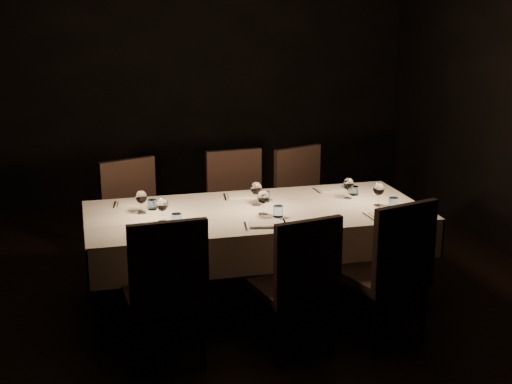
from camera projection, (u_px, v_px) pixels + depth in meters
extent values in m
cube|color=black|center=(256.00, 304.00, 5.54)|extent=(5.00, 6.00, 0.01)
cube|color=black|center=(190.00, 70.00, 7.94)|extent=(5.00, 0.01, 3.00)
cube|color=black|center=(481.00, 254.00, 2.33)|extent=(5.00, 0.01, 3.00)
cube|color=black|center=(256.00, 214.00, 5.34)|extent=(2.40, 1.00, 0.04)
cylinder|color=black|center=(110.00, 297.00, 4.79)|extent=(0.07, 0.07, 0.71)
cylinder|color=black|center=(104.00, 255.00, 5.57)|extent=(0.07, 0.07, 0.71)
cylinder|color=black|center=(415.00, 267.00, 5.32)|extent=(0.07, 0.07, 0.71)
cylinder|color=black|center=(371.00, 232.00, 6.10)|extent=(0.07, 0.07, 0.71)
cube|color=beige|center=(256.00, 210.00, 5.33)|extent=(2.52, 1.12, 0.01)
cube|color=beige|center=(240.00, 208.00, 5.89)|extent=(2.52, 0.01, 0.28)
cube|color=beige|center=(276.00, 254.00, 4.86)|extent=(2.52, 0.01, 0.28)
cube|color=beige|center=(408.00, 217.00, 5.67)|extent=(0.01, 1.12, 0.28)
cube|color=beige|center=(86.00, 243.00, 5.08)|extent=(0.01, 1.12, 0.28)
cylinder|color=black|center=(188.00, 313.00, 4.88)|extent=(0.04, 0.04, 0.42)
cylinder|color=black|center=(203.00, 339.00, 4.51)|extent=(0.04, 0.04, 0.42)
cylinder|color=black|center=(129.00, 321.00, 4.76)|extent=(0.04, 0.04, 0.42)
cylinder|color=black|center=(139.00, 349.00, 4.39)|extent=(0.04, 0.04, 0.42)
cube|color=black|center=(164.00, 295.00, 4.57)|extent=(0.52, 0.52, 0.06)
cube|color=black|center=(169.00, 263.00, 4.30)|extent=(0.49, 0.08, 0.53)
cube|color=silver|center=(160.00, 233.00, 4.80)|extent=(0.23, 0.15, 0.02)
cube|color=silver|center=(140.00, 235.00, 4.76)|extent=(0.03, 0.20, 0.01)
cube|color=silver|center=(181.00, 232.00, 4.83)|extent=(0.03, 0.20, 0.01)
cylinder|color=silver|center=(177.00, 219.00, 4.99)|extent=(0.07, 0.07, 0.08)
cylinder|color=white|center=(163.00, 221.00, 5.05)|extent=(0.07, 0.07, 0.00)
cylinder|color=white|center=(163.00, 216.00, 5.04)|extent=(0.01, 0.01, 0.08)
ellipsoid|color=white|center=(162.00, 204.00, 5.02)|extent=(0.09, 0.09, 0.10)
cylinder|color=black|center=(303.00, 305.00, 5.03)|extent=(0.04, 0.04, 0.41)
cylinder|color=black|center=(332.00, 327.00, 4.69)|extent=(0.04, 0.04, 0.41)
cylinder|color=black|center=(253.00, 315.00, 4.87)|extent=(0.04, 0.04, 0.41)
cylinder|color=black|center=(279.00, 339.00, 4.53)|extent=(0.04, 0.04, 0.41)
cube|color=black|center=(292.00, 289.00, 4.72)|extent=(0.55, 0.55, 0.06)
cube|color=black|center=(308.00, 259.00, 4.46)|extent=(0.47, 0.14, 0.51)
cube|color=silver|center=(266.00, 224.00, 4.97)|extent=(0.25, 0.18, 0.02)
cube|color=silver|center=(246.00, 227.00, 4.94)|extent=(0.05, 0.20, 0.01)
cube|color=silver|center=(285.00, 223.00, 5.00)|extent=(0.04, 0.20, 0.01)
cylinder|color=silver|center=(278.00, 211.00, 5.16)|extent=(0.07, 0.07, 0.08)
cylinder|color=white|center=(263.00, 214.00, 5.23)|extent=(0.07, 0.07, 0.00)
cylinder|color=white|center=(263.00, 208.00, 5.21)|extent=(0.01, 0.01, 0.09)
ellipsoid|color=white|center=(263.00, 197.00, 5.19)|extent=(0.09, 0.09, 0.10)
cylinder|color=black|center=(383.00, 293.00, 5.20)|extent=(0.04, 0.04, 0.43)
cylinder|color=black|center=(423.00, 314.00, 4.86)|extent=(0.04, 0.04, 0.43)
cylinder|color=black|center=(337.00, 305.00, 5.00)|extent=(0.04, 0.04, 0.43)
cylinder|color=black|center=(375.00, 328.00, 4.66)|extent=(0.04, 0.04, 0.43)
cube|color=black|center=(381.00, 276.00, 4.86)|extent=(0.61, 0.61, 0.06)
cube|color=black|center=(405.00, 244.00, 4.60)|extent=(0.49, 0.18, 0.54)
cube|color=silver|center=(386.00, 215.00, 5.19)|extent=(0.22, 0.14, 0.02)
cube|color=silver|center=(368.00, 217.00, 5.15)|extent=(0.02, 0.20, 0.01)
cube|color=silver|center=(404.00, 214.00, 5.22)|extent=(0.02, 0.20, 0.01)
cylinder|color=silver|center=(393.00, 203.00, 5.38)|extent=(0.07, 0.07, 0.08)
cylinder|color=white|center=(378.00, 205.00, 5.44)|extent=(0.07, 0.07, 0.00)
cylinder|color=white|center=(378.00, 200.00, 5.43)|extent=(0.01, 0.01, 0.08)
ellipsoid|color=white|center=(379.00, 189.00, 5.41)|extent=(0.09, 0.09, 0.10)
cylinder|color=black|center=(130.00, 271.00, 5.62)|extent=(0.04, 0.04, 0.42)
cylinder|color=black|center=(109.00, 256.00, 5.94)|extent=(0.04, 0.04, 0.42)
cylinder|color=black|center=(175.00, 261.00, 5.84)|extent=(0.04, 0.04, 0.42)
cylinder|color=black|center=(153.00, 247.00, 6.16)|extent=(0.04, 0.04, 0.42)
cube|color=black|center=(141.00, 231.00, 5.82)|extent=(0.62, 0.62, 0.06)
cube|color=black|center=(128.00, 190.00, 5.91)|extent=(0.47, 0.21, 0.53)
cube|color=silver|center=(132.00, 203.00, 5.48)|extent=(0.23, 0.16, 0.02)
cube|color=silver|center=(115.00, 205.00, 5.45)|extent=(0.04, 0.19, 0.01)
cube|color=silver|center=(150.00, 202.00, 5.51)|extent=(0.04, 0.19, 0.01)
cylinder|color=silver|center=(152.00, 205.00, 5.33)|extent=(0.07, 0.07, 0.07)
cylinder|color=white|center=(142.00, 213.00, 5.25)|extent=(0.07, 0.07, 0.00)
cylinder|color=white|center=(142.00, 207.00, 5.23)|extent=(0.01, 0.01, 0.08)
ellipsoid|color=white|center=(141.00, 197.00, 5.21)|extent=(0.08, 0.08, 0.10)
cylinder|color=black|center=(225.00, 257.00, 5.91)|extent=(0.04, 0.04, 0.43)
cylinder|color=black|center=(213.00, 241.00, 6.29)|extent=(0.04, 0.04, 0.43)
cylinder|color=black|center=(272.00, 252.00, 6.03)|extent=(0.04, 0.04, 0.43)
cylinder|color=black|center=(257.00, 237.00, 6.41)|extent=(0.04, 0.04, 0.43)
cube|color=black|center=(242.00, 220.00, 6.09)|extent=(0.52, 0.52, 0.06)
cube|color=black|center=(234.00, 180.00, 6.21)|extent=(0.49, 0.08, 0.53)
cube|color=silver|center=(242.00, 195.00, 5.68)|extent=(0.24, 0.16, 0.02)
cube|color=silver|center=(225.00, 197.00, 5.65)|extent=(0.04, 0.20, 0.01)
cube|color=silver|center=(259.00, 195.00, 5.72)|extent=(0.04, 0.20, 0.01)
cylinder|color=silver|center=(265.00, 196.00, 5.54)|extent=(0.07, 0.07, 0.08)
cylinder|color=white|center=(256.00, 205.00, 5.45)|extent=(0.07, 0.07, 0.00)
cylinder|color=white|center=(256.00, 199.00, 5.44)|extent=(0.01, 0.01, 0.09)
ellipsoid|color=white|center=(256.00, 188.00, 5.42)|extent=(0.09, 0.09, 0.10)
cylinder|color=black|center=(307.00, 250.00, 6.09)|extent=(0.04, 0.04, 0.42)
cylinder|color=black|center=(279.00, 237.00, 6.41)|extent=(0.04, 0.04, 0.42)
cylinder|color=black|center=(343.00, 241.00, 6.31)|extent=(0.04, 0.04, 0.42)
cylinder|color=black|center=(314.00, 229.00, 6.63)|extent=(0.04, 0.04, 0.42)
cube|color=black|center=(312.00, 213.00, 6.29)|extent=(0.62, 0.62, 0.06)
cube|color=black|center=(297.00, 176.00, 6.38)|extent=(0.47, 0.21, 0.53)
cube|color=silver|center=(331.00, 189.00, 5.86)|extent=(0.21, 0.14, 0.01)
cube|color=silver|center=(317.00, 191.00, 5.83)|extent=(0.02, 0.18, 0.01)
cube|color=silver|center=(346.00, 189.00, 5.89)|extent=(0.02, 0.18, 0.01)
cylinder|color=silver|center=(354.00, 191.00, 5.72)|extent=(0.07, 0.07, 0.07)
cylinder|color=white|center=(348.00, 198.00, 5.63)|extent=(0.06, 0.06, 0.00)
cylinder|color=white|center=(348.00, 193.00, 5.62)|extent=(0.01, 0.01, 0.08)
ellipsoid|color=white|center=(349.00, 184.00, 5.60)|extent=(0.08, 0.08, 0.09)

